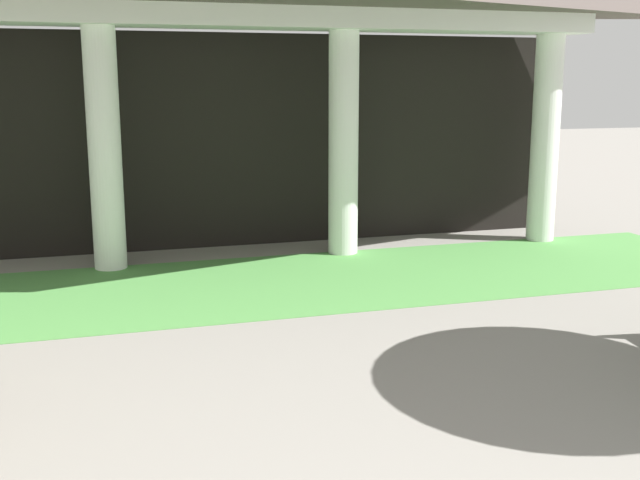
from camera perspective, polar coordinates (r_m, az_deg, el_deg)
name	(u,v)px	position (r m, az deg, el deg)	size (l,w,h in m)	color
lawn_strip	(253,284)	(8.32, -4.95, -3.25)	(11.48, 2.56, 0.01)	#519347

